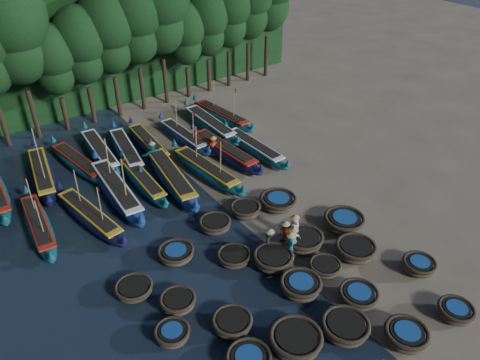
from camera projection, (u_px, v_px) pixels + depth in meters
ground at (260, 239)px, 27.24m from camera, size 120.00×120.00×0.00m
foliage_wall at (95, 48)px, 40.30m from camera, size 40.00×3.00×10.00m
coracle_3 at (406, 335)px, 21.07m from camera, size 2.14×2.14×0.81m
coracle_4 at (456, 311)px, 22.28m from camera, size 1.76×1.76×0.71m
coracle_5 at (249, 360)px, 20.12m from camera, size 2.43×2.43×0.67m
coracle_6 at (296, 340)px, 20.84m from camera, size 2.68×2.68×0.85m
coracle_7 at (345, 327)px, 21.45m from camera, size 2.61×2.61×0.80m
coracle_8 at (359, 295)px, 23.13m from camera, size 2.01×2.01×0.69m
coracle_9 at (419, 265)px, 24.84m from camera, size 1.81×1.81×0.72m
coracle_10 at (172, 334)px, 21.25m from camera, size 1.99×1.99×0.67m
coracle_11 at (232, 323)px, 21.72m from camera, size 2.26×2.26×0.71m
coracle_12 at (301, 286)px, 23.57m from camera, size 2.55×2.55×0.81m
coracle_13 at (325, 267)px, 24.80m from camera, size 1.74×1.74×0.65m
coracle_14 at (356, 250)px, 25.79m from camera, size 2.72×2.72×0.82m
coracle_15 at (178, 302)px, 22.79m from camera, size 2.16×2.16×0.71m
coracle_16 at (234, 257)px, 25.46m from camera, size 1.89×1.89×0.64m
coracle_17 at (273, 259)px, 25.17m from camera, size 2.22×2.22×0.82m
coracle_18 at (303, 240)px, 26.50m from camera, size 2.81×2.81×0.77m
coracle_19 at (344, 221)px, 27.83m from camera, size 2.68×2.68×0.84m
coracle_20 at (134, 289)px, 23.53m from camera, size 1.97×1.97×0.63m
coracle_21 at (176, 253)px, 25.66m from camera, size 2.03×2.03×0.67m
coracle_22 at (215, 224)px, 27.68m from camera, size 2.12×2.12×0.74m
coracle_23 at (246, 210)px, 28.86m from camera, size 2.19×2.19×0.75m
coracle_24 at (278, 201)px, 29.52m from camera, size 2.58×2.58×0.78m
long_boat_1 at (39, 225)px, 27.48m from camera, size 1.91×7.45×3.17m
long_boat_2 at (90, 216)px, 28.16m from camera, size 2.60×7.74×3.33m
long_boat_3 at (117, 190)px, 30.29m from camera, size 2.13×8.99×3.82m
long_boat_4 at (143, 181)px, 31.40m from camera, size 1.54×7.40×1.30m
long_boat_5 at (172, 177)px, 31.57m from camera, size 2.72×8.78×1.56m
long_boat_6 at (206, 170)px, 32.40m from camera, size 2.15×8.12×3.46m
long_boat_7 at (225, 151)px, 34.53m from camera, size 2.11×8.41×1.48m
long_boat_8 at (254, 148)px, 35.01m from camera, size 1.58×7.74×1.36m
long_boat_10 at (42, 174)px, 31.96m from camera, size 2.70×8.16×3.51m
long_boat_11 at (78, 163)px, 33.24m from camera, size 2.50×7.63×1.36m
long_boat_12 at (100, 152)px, 34.48m from camera, size 2.05×8.15×1.44m
long_boat_13 at (127, 151)px, 34.61m from camera, size 2.64×7.87×1.40m
long_boat_14 at (149, 144)px, 35.55m from camera, size 1.77×7.56×1.33m
long_boat_15 at (184, 136)px, 36.57m from camera, size 1.55×7.33×3.11m
long_boat_16 at (210, 125)px, 38.09m from camera, size 1.62×8.39×1.48m
long_boat_17 at (222, 116)px, 39.51m from camera, size 2.26×7.79×3.33m
fisherman_0 at (294, 227)px, 26.72m from camera, size 0.96×0.94×1.87m
fisherman_1 at (290, 245)px, 25.39m from camera, size 0.62×0.73×1.89m
fisherman_2 at (285, 233)px, 26.40m from camera, size 0.63×0.79×1.76m
fisherman_3 at (269, 240)px, 25.92m from camera, size 1.07×1.09×1.70m
fisherman_4 at (293, 240)px, 25.83m from camera, size 1.02×0.55×1.85m
fisherman_5 at (153, 153)px, 33.53m from camera, size 1.72×0.77×1.99m
fisherman_6 at (214, 146)px, 34.60m from camera, size 0.86×0.67×1.76m
tree_4 at (10, 28)px, 32.59m from camera, size 5.34×5.34×12.58m
tree_5 at (52, 59)px, 35.22m from camera, size 3.68×3.68×8.68m
tree_6 at (80, 45)px, 35.95m from camera, size 4.09×4.09×9.65m
tree_7 at (107, 31)px, 36.69m from camera, size 4.51×4.51×10.63m
tree_8 at (133, 17)px, 37.43m from camera, size 4.92×4.92×11.60m
tree_9 at (158, 5)px, 38.17m from camera, size 5.34×5.34×12.58m
tree_10 at (185, 33)px, 40.79m from camera, size 3.68×3.68×8.68m
tree_11 at (207, 21)px, 41.52m from camera, size 4.09×4.09×9.65m
tree_12 at (228, 9)px, 42.26m from camera, size 4.51×4.51×10.63m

